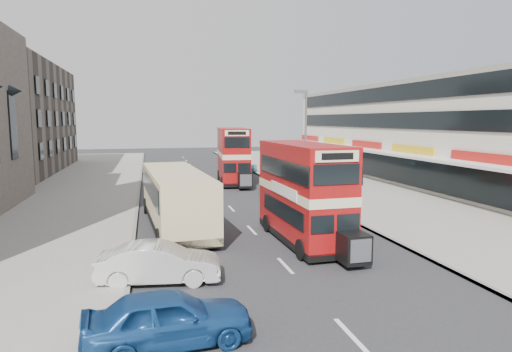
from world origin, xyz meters
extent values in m
plane|color=#28282B|center=(0.00, 0.00, 0.00)|extent=(160.00, 160.00, 0.00)
cube|color=#28282B|center=(0.00, 20.00, 0.01)|extent=(12.00, 90.00, 0.01)
cube|color=gray|center=(12.00, 20.00, 0.07)|extent=(12.00, 90.00, 0.15)
cube|color=gray|center=(-12.00, 20.00, 0.07)|extent=(12.00, 90.00, 0.15)
cube|color=gray|center=(-6.10, 20.00, 0.07)|extent=(0.20, 90.00, 0.16)
cube|color=gray|center=(6.10, 20.00, 0.07)|extent=(0.20, 90.00, 0.16)
cube|color=beige|center=(20.00, 22.00, 4.50)|extent=(8.00, 46.00, 9.00)
cube|color=black|center=(15.95, 22.00, 1.60)|extent=(0.10, 44.00, 2.40)
cube|color=gray|center=(20.00, 22.00, 9.10)|extent=(8.20, 46.20, 0.40)
cube|color=white|center=(15.10, 22.00, 3.00)|extent=(1.80, 44.00, 0.20)
cylinder|color=slate|center=(6.60, 18.00, 4.00)|extent=(0.16, 0.16, 8.00)
cube|color=slate|center=(6.20, 18.00, 8.00)|extent=(1.00, 0.20, 0.25)
cube|color=black|center=(1.89, 5.28, 0.32)|extent=(2.49, 7.31, 0.32)
cube|color=maroon|center=(1.89, 5.28, 1.40)|extent=(2.47, 7.31, 1.99)
cube|color=beige|center=(1.89, 5.28, 2.54)|extent=(2.51, 7.35, 0.41)
cube|color=maroon|center=(1.89, 5.28, 3.62)|extent=(2.47, 7.31, 1.90)
cube|color=maroon|center=(1.89, 5.28, 4.65)|extent=(2.49, 7.33, 0.23)
cube|color=black|center=(2.57, 1.13, 0.82)|extent=(1.11, 1.12, 1.18)
cube|color=black|center=(2.36, 25.89, 0.34)|extent=(3.19, 7.97, 0.34)
cube|color=maroon|center=(2.36, 25.89, 1.51)|extent=(3.17, 7.97, 2.14)
cube|color=beige|center=(2.36, 25.89, 2.72)|extent=(3.21, 8.01, 0.44)
cube|color=maroon|center=(2.36, 25.89, 3.89)|extent=(3.17, 7.97, 2.04)
cube|color=maroon|center=(2.36, 25.89, 4.98)|extent=(3.19, 7.99, 0.24)
cube|color=black|center=(2.53, 21.38, 0.87)|extent=(1.27, 1.27, 1.26)
cube|color=black|center=(-3.87, 9.76, 0.43)|extent=(3.53, 11.03, 0.43)
cube|color=beige|center=(-3.87, 9.76, 1.68)|extent=(3.51, 11.03, 2.82)
imported|color=navy|center=(-4.87, -3.38, 0.75)|extent=(4.52, 2.13, 1.49)
imported|color=silver|center=(-4.99, 1.31, 0.73)|extent=(4.57, 2.13, 1.45)
imported|color=#9A0F0F|center=(5.12, 18.00, 0.61)|extent=(4.28, 1.87, 1.23)
imported|color=#C47D13|center=(5.43, 19.50, 0.57)|extent=(4.24, 2.14, 1.15)
imported|color=#62A9C4|center=(4.55, 33.41, 0.63)|extent=(3.79, 1.67, 1.27)
imported|color=gray|center=(7.67, 14.49, 0.95)|extent=(0.62, 0.44, 1.60)
imported|color=gray|center=(4.42, 17.88, 0.43)|extent=(0.69, 1.66, 0.85)
imported|color=black|center=(4.42, 17.88, 1.22)|extent=(0.67, 0.47, 1.75)
camera|label=1|loc=(-5.24, -14.62, 5.87)|focal=31.22mm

